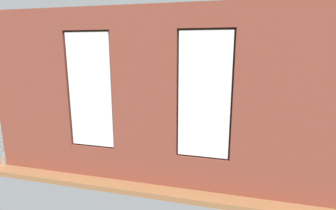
% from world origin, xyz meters
% --- Properties ---
extents(ground_plane, '(6.96, 5.52, 0.10)m').
position_xyz_m(ground_plane, '(0.00, 0.00, -0.05)').
color(ground_plane, '#99663D').
extents(brick_wall_with_windows, '(6.36, 0.30, 3.07)m').
position_xyz_m(brick_wall_with_windows, '(-0.00, 2.38, 1.51)').
color(brick_wall_with_windows, brown).
rests_on(brick_wall_with_windows, ground_plane).
extents(white_wall_right, '(0.10, 4.52, 3.07)m').
position_xyz_m(white_wall_right, '(3.13, 0.20, 1.54)').
color(white_wall_right, white).
rests_on(white_wall_right, ground_plane).
extents(couch_by_window, '(1.71, 0.87, 0.80)m').
position_xyz_m(couch_by_window, '(-0.14, 1.73, 0.33)').
color(couch_by_window, black).
rests_on(couch_by_window, ground_plane).
extents(couch_left, '(1.01, 1.81, 0.80)m').
position_xyz_m(couch_left, '(-2.48, 0.32, 0.33)').
color(couch_left, black).
rests_on(couch_left, ground_plane).
extents(coffee_table, '(1.32, 0.89, 0.41)m').
position_xyz_m(coffee_table, '(0.34, 0.07, 0.37)').
color(coffee_table, tan).
rests_on(coffee_table, ground_plane).
extents(cup_ceramic, '(0.07, 0.07, 0.08)m').
position_xyz_m(cup_ceramic, '(0.51, -0.04, 0.46)').
color(cup_ceramic, silver).
rests_on(cup_ceramic, coffee_table).
extents(candle_jar, '(0.08, 0.08, 0.13)m').
position_xyz_m(candle_jar, '(0.74, 0.20, 0.48)').
color(candle_jar, '#B7333D').
rests_on(candle_jar, coffee_table).
extents(table_plant_small, '(0.10, 0.10, 0.16)m').
position_xyz_m(table_plant_small, '(-0.02, -0.08, 0.50)').
color(table_plant_small, '#9E5638').
rests_on(table_plant_small, coffee_table).
extents(remote_gray, '(0.15, 0.16, 0.02)m').
position_xyz_m(remote_gray, '(0.24, 0.20, 0.43)').
color(remote_gray, '#59595B').
rests_on(remote_gray, coffee_table).
extents(media_console, '(1.27, 0.42, 0.58)m').
position_xyz_m(media_console, '(2.83, 0.43, 0.29)').
color(media_console, black).
rests_on(media_console, ground_plane).
extents(tv_flatscreen, '(1.23, 0.20, 0.79)m').
position_xyz_m(tv_flatscreen, '(2.83, 0.43, 0.97)').
color(tv_flatscreen, black).
rests_on(tv_flatscreen, media_console).
extents(papasan_chair, '(1.14, 1.14, 0.71)m').
position_xyz_m(papasan_chair, '(-0.10, -1.28, 0.45)').
color(papasan_chair, olive).
rests_on(papasan_chair, ground_plane).
extents(potted_plant_mid_room_small, '(0.34, 0.34, 0.61)m').
position_xyz_m(potted_plant_mid_room_small, '(-0.83, -0.98, 0.41)').
color(potted_plant_mid_room_small, beige).
rests_on(potted_plant_mid_room_small, ground_plane).
extents(potted_plant_between_couches, '(0.59, 0.59, 0.87)m').
position_xyz_m(potted_plant_between_couches, '(-1.45, 1.68, 0.57)').
color(potted_plant_between_couches, '#9E5638').
rests_on(potted_plant_between_couches, ground_plane).
extents(potted_plant_beside_window_right, '(1.10, 1.20, 1.38)m').
position_xyz_m(potted_plant_beside_window_right, '(1.56, 1.81, 0.77)').
color(potted_plant_beside_window_right, '#47423D').
rests_on(potted_plant_beside_window_right, ground_plane).
extents(potted_plant_near_tv, '(0.45, 0.45, 0.84)m').
position_xyz_m(potted_plant_near_tv, '(2.28, 1.52, 0.55)').
color(potted_plant_near_tv, '#9E5638').
rests_on(potted_plant_near_tv, ground_plane).
extents(potted_plant_foreground_right, '(0.86, 0.93, 1.07)m').
position_xyz_m(potted_plant_foreground_right, '(2.53, -1.71, 0.68)').
color(potted_plant_foreground_right, gray).
rests_on(potted_plant_foreground_right, ground_plane).
extents(potted_plant_by_left_couch, '(0.23, 0.23, 0.48)m').
position_xyz_m(potted_plant_by_left_couch, '(-2.08, -1.01, 0.32)').
color(potted_plant_by_left_couch, gray).
rests_on(potted_plant_by_left_couch, ground_plane).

